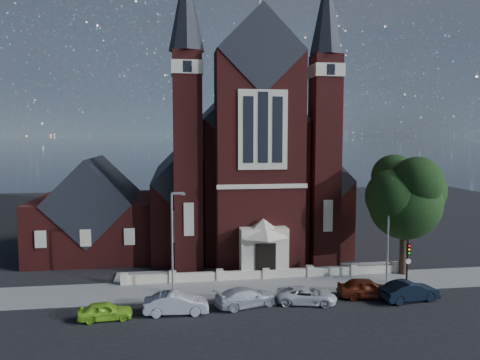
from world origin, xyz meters
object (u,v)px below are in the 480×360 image
at_px(car_white_suv, 307,295).
at_px(street_lamp_right, 389,230).
at_px(street_tree, 408,199).
at_px(car_lime_van, 105,311).
at_px(parish_hall, 96,216).
at_px(car_silver_a, 176,303).
at_px(traffic_signal, 408,258).
at_px(street_lamp_left, 173,236).
at_px(car_dark_red, 367,288).
at_px(car_silver_b, 246,297).
at_px(church, 239,172).
at_px(car_navy, 409,291).

bearing_deg(car_white_suv, street_lamp_right, -52.09).
bearing_deg(street_tree, car_lime_van, -165.56).
height_order(parish_hall, car_silver_a, parish_hall).
xyz_separation_m(parish_hall, traffic_signal, (27.00, -15.57, -1.43)).
bearing_deg(car_lime_van, street_lamp_right, -83.05).
distance_m(street_lamp_left, car_dark_red, 15.54).
height_order(street_lamp_left, car_lime_van, street_lamp_left).
distance_m(car_silver_b, car_dark_red, 9.47).
bearing_deg(street_tree, traffic_signal, -115.95).
bearing_deg(parish_hall, church, 17.16).
xyz_separation_m(street_lamp_left, traffic_signal, (18.91, -1.57, -2.02)).
xyz_separation_m(traffic_signal, car_silver_a, (-18.76, -2.81, -1.84)).
bearing_deg(street_lamp_right, church, 118.04).
bearing_deg(church, car_silver_a, -108.41).
bearing_deg(car_silver_b, car_silver_a, 82.81).
xyz_separation_m(car_dark_red, car_navy, (2.92, -1.10, -0.01)).
bearing_deg(car_white_suv, car_silver_a, 107.44).
relative_size(parish_hall, car_silver_a, 2.70).
xyz_separation_m(church, car_lime_van, (-12.56, -23.71, -7.57)).
height_order(car_silver_a, car_dark_red, car_dark_red).
xyz_separation_m(street_lamp_right, car_silver_a, (-17.86, -4.38, -3.85)).
bearing_deg(traffic_signal, street_tree, 64.05).
bearing_deg(car_silver_b, street_lamp_left, 39.77).
xyz_separation_m(car_lime_van, car_dark_red, (19.36, 1.55, 0.14)).
bearing_deg(car_navy, street_tree, -34.59).
xyz_separation_m(street_lamp_right, car_white_suv, (-8.21, -3.72, -3.98)).
bearing_deg(street_tree, car_white_suv, -153.13).
distance_m(traffic_signal, car_dark_red, 4.86).
xyz_separation_m(parish_hall, car_silver_a, (8.24, -18.38, -3.27)).
bearing_deg(church, car_silver_b, -96.70).
height_order(car_lime_van, car_navy, car_navy).
bearing_deg(car_lime_van, street_tree, -80.50).
height_order(car_lime_van, car_silver_a, car_silver_a).
relative_size(church, car_navy, 7.62).
bearing_deg(car_silver_a, street_tree, -71.80).
xyz_separation_m(car_silver_a, car_silver_b, (5.11, 0.77, -0.06)).
bearing_deg(street_lamp_left, car_navy, -13.75).
height_order(street_tree, traffic_signal, street_tree).
bearing_deg(car_silver_b, car_white_suv, -107.04).
bearing_deg(church, car_dark_red, -72.93).
xyz_separation_m(car_silver_b, car_dark_red, (9.46, 0.40, 0.08)).
xyz_separation_m(street_lamp_right, car_lime_van, (-22.65, -4.77, -3.98)).
height_order(parish_hall, car_lime_van, parish_hall).
relative_size(car_silver_a, car_dark_red, 1.01).
relative_size(parish_hall, car_lime_van, 3.37).
bearing_deg(car_lime_van, car_dark_red, -90.36).
relative_size(street_tree, street_lamp_left, 1.32).
relative_size(parish_hall, street_tree, 1.14).
xyz_separation_m(car_lime_van, car_silver_b, (9.90, 1.15, 0.07)).
distance_m(traffic_signal, car_white_suv, 9.57).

